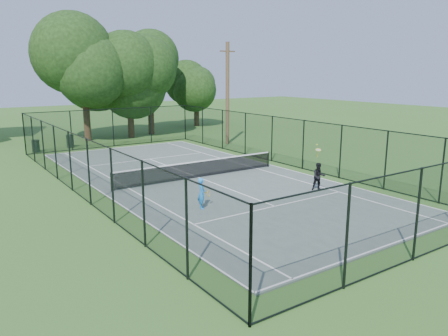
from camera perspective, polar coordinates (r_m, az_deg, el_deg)
ground at (r=24.26m, az=-3.30°, el=-1.40°), size 120.00×120.00×0.00m
tennis_court at (r=24.25m, az=-3.30°, el=-1.33°), size 11.00×24.00×0.06m
tennis_net at (r=24.13m, az=-3.32°, el=-0.07°), size 10.08×0.08×0.95m
fence at (r=23.94m, az=-3.34°, el=2.09°), size 13.10×26.10×3.00m
tree_near_left at (r=38.99m, az=-17.85°, el=11.70°), size 7.08×7.08×9.23m
tree_near_mid at (r=40.02m, az=-12.31°, el=11.14°), size 6.30×6.30×8.24m
tree_near_right at (r=41.88m, az=-9.71°, el=12.21°), size 6.55×6.55×9.04m
tree_far_right at (r=47.92m, az=-3.65°, el=10.25°), size 4.85×4.85×6.42m
trash_bin_left at (r=35.04m, az=-23.38°, el=2.66°), size 0.58×0.58×0.91m
trash_bin_right at (r=36.21m, az=-19.46°, el=3.35°), size 0.58×0.58×1.01m
utility_pole at (r=35.61m, az=0.45°, el=9.75°), size 1.40×0.30×8.11m
player_blue at (r=18.68m, az=-2.94°, el=-3.31°), size 0.82×0.57×1.35m
player_black at (r=22.03m, az=12.27°, el=-1.08°), size 0.84×0.95×2.21m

